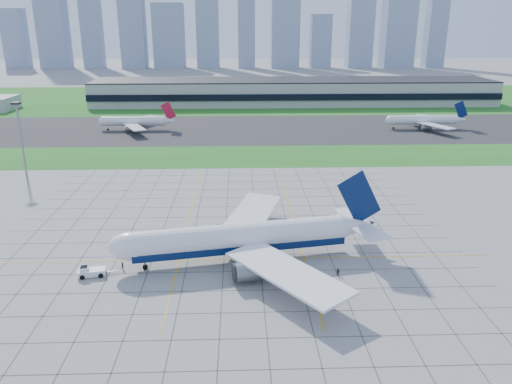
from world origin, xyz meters
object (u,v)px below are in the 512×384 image
Objects in this scene: pushback_tug at (90,272)px; crew_far at (338,272)px; airliner at (242,238)px; crew_near at (123,266)px; distant_jet_1 at (136,121)px; distant_jet_2 at (424,120)px; light_mast at (20,130)px.

pushback_tug is 5.01× the size of crew_far.
pushback_tug is at bearing -178.99° from airliner.
crew_near is at bearing 14.21° from pushback_tug.
distant_jet_1 is at bearing 87.07° from pushback_tug.
crew_far is (45.58, -4.43, -0.07)m from crew_near.
pushback_tug is 196.12m from distant_jet_2.
crew_near is (-25.71, -3.61, -4.37)m from airliner.
airliner reaches higher than distant_jet_2.
distant_jet_2 reaches higher than crew_far.
distant_jet_1 is at bearing 34.01° from crew_near.
airliner is (74.14, -67.53, -10.92)m from light_mast.
pushback_tug reaches higher than crew_near.
distant_jet_1 is (-51.56, 146.75, -0.78)m from airliner.
pushback_tug is at bearing -129.43° from distant_jet_2.
crew_far is (19.87, -8.04, -4.44)m from airliner.
airliner is at bearing 1.01° from pushback_tug.
light_mast is 121.59m from crew_far.
distant_jet_2 is (144.37, -1.65, 0.00)m from distant_jet_1.
distant_jet_1 reaches higher than crew_near.
distant_jet_2 reaches higher than pushback_tug.
pushback_tug is at bearing -82.62° from distant_jet_1.
crew_near is at bearing -128.56° from distant_jet_2.
airliner reaches higher than crew_near.
distant_jet_1 is 144.38m from distant_jet_2.
pushback_tug is 4.60× the size of crew_near.
airliner reaches higher than distant_jet_1.
airliner is 34.25× the size of crew_near.
distant_jet_2 is (124.55, 151.46, 3.49)m from pushback_tug.
distant_jet_1 is 1.00× the size of distant_jet_2.
pushback_tug is 0.19× the size of distant_jet_1.
light_mast reaches higher than distant_jet_1.
crew_far is at bearing -115.47° from distant_jet_2.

